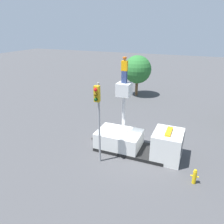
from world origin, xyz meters
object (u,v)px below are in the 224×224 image
(worker, at_px, (124,70))
(fire_hydrant, at_px, (195,176))
(traffic_light_pole, at_px, (98,109))
(tree_right_bg, at_px, (137,70))
(traffic_cone_rear, at_px, (95,136))
(bucket_truck, at_px, (139,141))

(worker, distance_m, fire_hydrant, 7.96)
(traffic_light_pole, xyz_separation_m, tree_right_bg, (-2.12, 15.98, -0.48))
(worker, height_order, traffic_light_pole, worker)
(traffic_cone_rear, bearing_deg, fire_hydrant, -18.66)
(worker, relative_size, traffic_light_pole, 0.31)
(fire_hydrant, bearing_deg, tree_right_bg, 117.80)
(bucket_truck, relative_size, traffic_cone_rear, 10.86)
(bucket_truck, distance_m, worker, 5.30)
(traffic_cone_rear, bearing_deg, tree_right_bg, 91.35)
(bucket_truck, height_order, traffic_cone_rear, bucket_truck)
(worker, xyz_separation_m, traffic_cone_rear, (-2.72, 0.63, -5.79))
(bucket_truck, height_order, tree_right_bg, tree_right_bg)
(fire_hydrant, bearing_deg, worker, 158.54)
(traffic_light_pole, xyz_separation_m, fire_hydrant, (6.20, 0.21, -3.48))
(traffic_light_pole, distance_m, tree_right_bg, 16.12)
(fire_hydrant, distance_m, tree_right_bg, 18.08)
(traffic_light_pole, distance_m, traffic_cone_rear, 5.04)
(traffic_light_pole, bearing_deg, traffic_cone_rear, 121.84)
(fire_hydrant, height_order, traffic_cone_rear, fire_hydrant)
(bucket_truck, bearing_deg, worker, 180.00)
(fire_hydrant, xyz_separation_m, traffic_cone_rear, (-8.01, 2.70, -0.22))
(traffic_light_pole, distance_m, fire_hydrant, 7.11)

